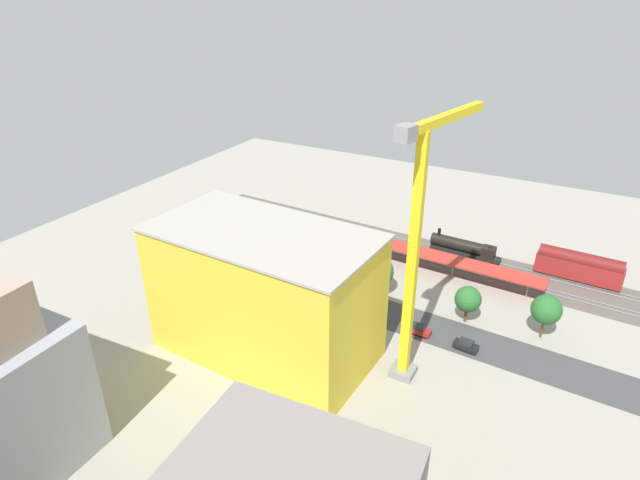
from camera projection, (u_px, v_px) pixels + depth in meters
The scene contains 24 objects.
ground_plane at pixel (356, 289), 105.61m from camera, with size 166.24×166.24×0.00m, color #9E998C.
rail_bed at pixel (396, 245), 122.94m from camera, with size 103.90×13.82×0.01m, color #5B544C.
street_asphalt at pixel (346, 300), 101.79m from camera, with size 103.90×9.00×0.01m, color #424244.
track_rails at pixel (396, 245), 122.86m from camera, with size 103.77×12.63×0.12m.
platform_canopy_near at pixel (388, 244), 115.16m from camera, with size 66.82×8.16×4.07m.
locomotive at pixel (465, 248), 117.83m from camera, with size 15.90×3.47×5.05m.
passenger_coach at pixel (579, 266), 107.20m from camera, with size 16.76×3.95×6.39m.
parked_car_0 at pixel (466, 346), 87.93m from camera, with size 4.23×2.09×1.80m.
parked_car_1 at pixel (418, 330), 91.91m from camera, with size 4.66×1.77×1.86m.
parked_car_2 at pixel (374, 316), 95.85m from camera, with size 4.56×2.17×1.58m.
parked_car_3 at pixel (335, 304), 99.40m from camera, with size 4.31×2.10×1.72m.
parked_car_4 at pixel (295, 293), 102.91m from camera, with size 4.71×1.88×1.65m.
parked_car_5 at pixel (260, 284), 105.87m from camera, with size 4.60×1.83×1.68m.
parked_car_6 at pixel (225, 272), 110.29m from camera, with size 4.17×2.22×1.71m.
construction_building at pixel (265, 294), 83.68m from camera, with size 34.66×18.50×21.57m, color yellow.
construction_roof_slab at pixel (262, 233), 78.80m from camera, with size 35.26×19.10×0.40m, color #ADA89E.
tower_crane at pixel (418, 242), 73.26m from camera, with size 5.83×21.38×40.54m.
box_truck_0 at pixel (328, 303), 98.12m from camera, with size 8.40×2.63×3.26m.
street_tree_0 at pixel (311, 255), 106.80m from camera, with size 6.35×6.35×8.73m.
street_tree_1 at pixel (468, 299), 93.55m from camera, with size 4.76×4.76×7.12m.
street_tree_2 at pixel (378, 271), 101.81m from camera, with size 6.10×6.10×8.10m.
street_tree_3 at pixel (546, 310), 88.81m from camera, with size 5.15×5.15×8.32m.
street_tree_4 at pixel (239, 237), 116.66m from camera, with size 4.32×4.32×6.82m.
traffic_light at pixel (308, 258), 107.71m from camera, with size 0.50×0.36×7.04m.
Camera 1 is at (-36.77, 82.71, 55.78)m, focal length 29.42 mm.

